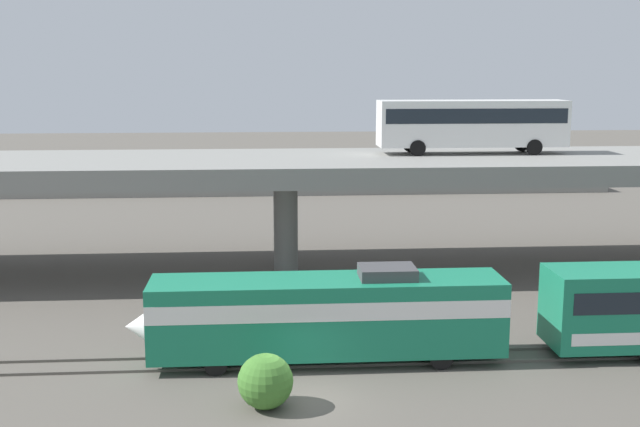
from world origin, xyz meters
The scene contains 13 objects.
ground_plane centered at (0.00, 0.00, 0.00)m, with size 260.00×260.00×0.00m, color #565149.
rail_strip_near centered at (0.00, 3.26, 0.06)m, with size 110.00×0.12×0.12m, color #59544C.
rail_strip_far centered at (0.00, 4.74, 0.06)m, with size 110.00×0.12×0.12m, color #59544C.
train_locomotive centered at (0.55, 4.00, 2.19)m, with size 16.15×3.04×4.18m.
highway_overpass centered at (0.00, 20.00, 6.40)m, with size 96.00×11.22×7.11m.
transit_bus_on_overpass centered at (12.01, 21.46, 9.17)m, with size 12.00×2.68×3.40m.
pier_parking_lot centered at (0.00, 55.00, 0.71)m, with size 67.57×11.13×1.41m, color gray.
parked_car_0 centered at (-8.32, 55.18, 2.19)m, with size 4.25×1.96×1.50m.
parked_car_1 centered at (-27.31, 57.22, 2.19)m, with size 4.34×1.97×1.50m.
parked_car_2 centered at (27.28, 52.88, 2.19)m, with size 4.18×2.00×1.50m.
parked_car_3 centered at (3.71, 54.54, 2.19)m, with size 4.02×1.98×1.50m.
harbor_water centered at (0.00, 78.00, 0.00)m, with size 140.00×36.00×0.01m, color navy.
shrub_right centered at (-1.38, -0.66, 1.05)m, with size 2.09×2.09×2.09m, color #3D742B.
Camera 1 is at (-1.36, -28.81, 12.54)m, focal length 44.79 mm.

